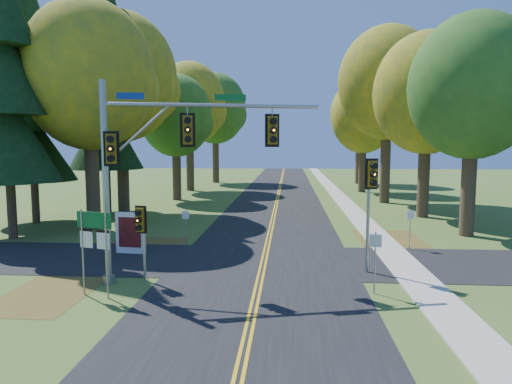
# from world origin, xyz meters

# --- Properties ---
(ground) EXTENTS (160.00, 160.00, 0.00)m
(ground) POSITION_xyz_m (0.00, 0.00, 0.00)
(ground) COLOR #3B6022
(ground) RESTS_ON ground
(road_main) EXTENTS (8.00, 160.00, 0.02)m
(road_main) POSITION_xyz_m (0.00, 0.00, 0.01)
(road_main) COLOR black
(road_main) RESTS_ON ground
(road_cross) EXTENTS (60.00, 6.00, 0.02)m
(road_cross) POSITION_xyz_m (0.00, 2.00, 0.01)
(road_cross) COLOR black
(road_cross) RESTS_ON ground
(centerline_left) EXTENTS (0.10, 160.00, 0.01)m
(centerline_left) POSITION_xyz_m (-0.10, 0.00, 0.03)
(centerline_left) COLOR gold
(centerline_left) RESTS_ON road_main
(centerline_right) EXTENTS (0.10, 160.00, 0.01)m
(centerline_right) POSITION_xyz_m (0.10, 0.00, 0.03)
(centerline_right) COLOR gold
(centerline_right) RESTS_ON road_main
(sidewalk_east) EXTENTS (1.60, 160.00, 0.06)m
(sidewalk_east) POSITION_xyz_m (6.20, 0.00, 0.03)
(sidewalk_east) COLOR #9E998E
(sidewalk_east) RESTS_ON ground
(leaf_patch_w_near) EXTENTS (4.00, 6.00, 0.00)m
(leaf_patch_w_near) POSITION_xyz_m (-6.50, 4.00, 0.01)
(leaf_patch_w_near) COLOR brown
(leaf_patch_w_near) RESTS_ON ground
(leaf_patch_e) EXTENTS (3.50, 8.00, 0.00)m
(leaf_patch_e) POSITION_xyz_m (6.80, 6.00, 0.01)
(leaf_patch_e) COLOR brown
(leaf_patch_e) RESTS_ON ground
(leaf_patch_w_far) EXTENTS (3.00, 5.00, 0.00)m
(leaf_patch_w_far) POSITION_xyz_m (-7.50, -3.00, 0.01)
(leaf_patch_w_far) COLOR brown
(leaf_patch_w_far) RESTS_ON ground
(tree_w_a) EXTENTS (8.00, 8.00, 14.15)m
(tree_w_a) POSITION_xyz_m (-11.13, 9.38, 9.49)
(tree_w_a) COLOR #38281C
(tree_w_a) RESTS_ON ground
(tree_e_a) EXTENTS (7.20, 7.20, 12.73)m
(tree_e_a) POSITION_xyz_m (11.57, 8.77, 8.53)
(tree_e_a) COLOR #38281C
(tree_e_a) RESTS_ON ground
(tree_w_b) EXTENTS (8.60, 8.60, 15.38)m
(tree_w_b) POSITION_xyz_m (-11.72, 16.29, 10.37)
(tree_w_b) COLOR #38281C
(tree_w_b) RESTS_ON ground
(tree_e_b) EXTENTS (7.60, 7.60, 13.33)m
(tree_e_b) POSITION_xyz_m (10.97, 15.58, 8.90)
(tree_e_b) COLOR #38281C
(tree_e_b) RESTS_ON ground
(tree_w_c) EXTENTS (6.80, 6.80, 11.91)m
(tree_w_c) POSITION_xyz_m (-9.54, 24.47, 7.94)
(tree_w_c) COLOR #38281C
(tree_w_c) RESTS_ON ground
(tree_e_c) EXTENTS (8.80, 8.80, 15.79)m
(tree_e_c) POSITION_xyz_m (9.88, 23.69, 10.66)
(tree_e_c) COLOR #38281C
(tree_e_c) RESTS_ON ground
(tree_w_d) EXTENTS (8.20, 8.20, 14.56)m
(tree_w_d) POSITION_xyz_m (-10.13, 33.18, 9.78)
(tree_w_d) COLOR #38281C
(tree_w_d) RESTS_ON ground
(tree_e_d) EXTENTS (7.00, 7.00, 12.32)m
(tree_e_d) POSITION_xyz_m (9.26, 32.87, 8.24)
(tree_e_d) COLOR #38281C
(tree_e_d) RESTS_ON ground
(tree_w_e) EXTENTS (8.40, 8.40, 14.97)m
(tree_w_e) POSITION_xyz_m (-8.92, 44.09, 10.07)
(tree_w_e) COLOR #38281C
(tree_w_e) RESTS_ON ground
(tree_e_e) EXTENTS (7.80, 7.80, 13.74)m
(tree_e_e) POSITION_xyz_m (10.47, 43.58, 9.19)
(tree_e_e) COLOR #38281C
(tree_e_e) RESTS_ON ground
(pine_a) EXTENTS (5.60, 5.60, 19.48)m
(pine_a) POSITION_xyz_m (-14.50, 6.00, 9.18)
(pine_a) COLOR #38281C
(pine_a) RESTS_ON ground
(pine_b) EXTENTS (5.60, 5.60, 17.31)m
(pine_b) POSITION_xyz_m (-16.00, 11.00, 8.16)
(pine_b) COLOR #38281C
(pine_b) RESTS_ON ground
(pine_c) EXTENTS (5.60, 5.60, 20.56)m
(pine_c) POSITION_xyz_m (-13.00, 16.00, 9.69)
(pine_c) COLOR #38281C
(pine_c) RESTS_ON ground
(traffic_mast) EXTENTS (8.29, 2.48, 7.71)m
(traffic_mast) POSITION_xyz_m (-3.72, -1.33, 4.96)
(traffic_mast) COLOR gray
(traffic_mast) RESTS_ON ground
(east_signal_pole) EXTENTS (0.54, 0.64, 4.77)m
(east_signal_pole) POSITION_xyz_m (4.44, 0.32, 3.62)
(east_signal_pole) COLOR gray
(east_signal_pole) RESTS_ON ground
(ped_signal_pole) EXTENTS (0.47, 0.55, 3.00)m
(ped_signal_pole) POSITION_xyz_m (-4.53, -1.50, 2.23)
(ped_signal_pole) COLOR #989BA0
(ped_signal_pole) RESTS_ON ground
(route_sign_cluster) EXTENTS (1.39, 0.44, 3.08)m
(route_sign_cluster) POSITION_xyz_m (-5.64, -3.24, 2.17)
(route_sign_cluster) COLOR gray
(route_sign_cluster) RESTS_ON ground
(info_kiosk) EXTENTS (1.48, 0.35, 2.04)m
(info_kiosk) POSITION_xyz_m (-6.58, 2.99, 1.01)
(info_kiosk) COLOR white
(info_kiosk) RESTS_ON ground
(reg_sign_e_north) EXTENTS (0.39, 0.12, 2.05)m
(reg_sign_e_north) POSITION_xyz_m (7.28, 4.95, 1.41)
(reg_sign_e_north) COLOR gray
(reg_sign_e_north) RESTS_ON ground
(reg_sign_e_south) EXTENTS (0.43, 0.12, 2.25)m
(reg_sign_e_south) POSITION_xyz_m (4.20, -2.28, 1.54)
(reg_sign_e_south) COLOR gray
(reg_sign_e_south) RESTS_ON ground
(reg_sign_w) EXTENTS (0.37, 0.08, 1.96)m
(reg_sign_w) POSITION_xyz_m (-4.20, 4.53, 1.34)
(reg_sign_w) COLOR gray
(reg_sign_w) RESTS_ON ground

